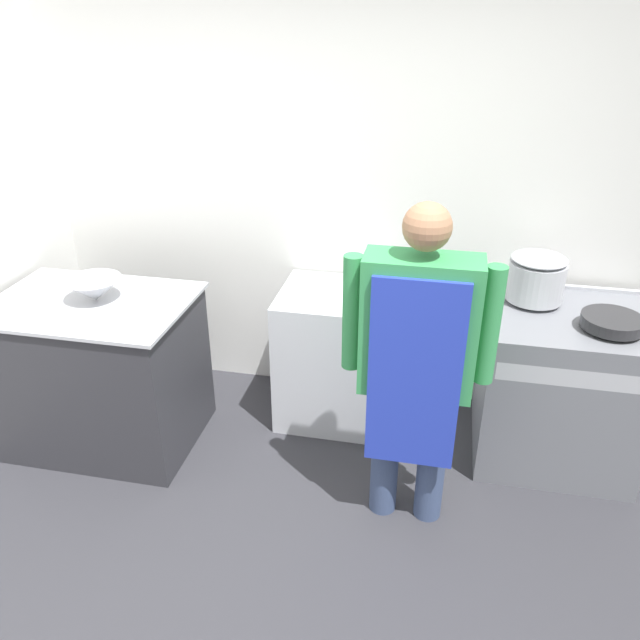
# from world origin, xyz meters

# --- Properties ---
(ground_plane) EXTENTS (14.00, 14.00, 0.00)m
(ground_plane) POSITION_xyz_m (0.00, 0.00, 0.00)
(ground_plane) COLOR #2D2D33
(wall_back) EXTENTS (8.00, 0.05, 2.70)m
(wall_back) POSITION_xyz_m (0.00, 1.82, 1.35)
(wall_back) COLOR white
(wall_back) RESTS_ON ground_plane
(prep_counter) EXTENTS (1.10, 0.78, 0.91)m
(prep_counter) POSITION_xyz_m (-1.23, 0.95, 0.46)
(prep_counter) COLOR #2D2D33
(prep_counter) RESTS_ON ground_plane
(stove) EXTENTS (0.85, 0.77, 0.91)m
(stove) POSITION_xyz_m (1.36, 1.36, 0.45)
(stove) COLOR slate
(stove) RESTS_ON ground_plane
(fridge_unit) EXTENTS (0.62, 0.61, 0.85)m
(fridge_unit) POSITION_xyz_m (0.04, 1.47, 0.42)
(fridge_unit) COLOR silver
(fridge_unit) RESTS_ON ground_plane
(person_cook) EXTENTS (0.70, 0.24, 1.66)m
(person_cook) POSITION_xyz_m (0.58, 0.67, 0.95)
(person_cook) COLOR #38476B
(person_cook) RESTS_ON ground_plane
(mixing_bowl) EXTENTS (0.31, 0.31, 0.13)m
(mixing_bowl) POSITION_xyz_m (-1.21, 0.98, 0.97)
(mixing_bowl) COLOR #B2B5BC
(mixing_bowl) RESTS_ON prep_counter
(plastic_tub) EXTENTS (0.14, 0.14, 0.06)m
(plastic_tub) POSITION_xyz_m (-1.40, 0.76, 0.94)
(plastic_tub) COLOR silver
(plastic_tub) RESTS_ON prep_counter
(stock_pot) EXTENTS (0.31, 0.31, 0.26)m
(stock_pot) POSITION_xyz_m (1.17, 1.50, 1.04)
(stock_pot) COLOR #B2B5BC
(stock_pot) RESTS_ON stove
(saute_pan) EXTENTS (0.31, 0.31, 0.06)m
(saute_pan) POSITION_xyz_m (1.53, 1.23, 0.94)
(saute_pan) COLOR #262628
(saute_pan) RESTS_ON stove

